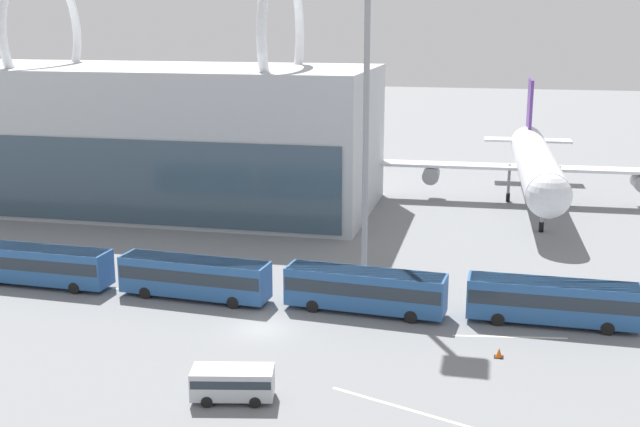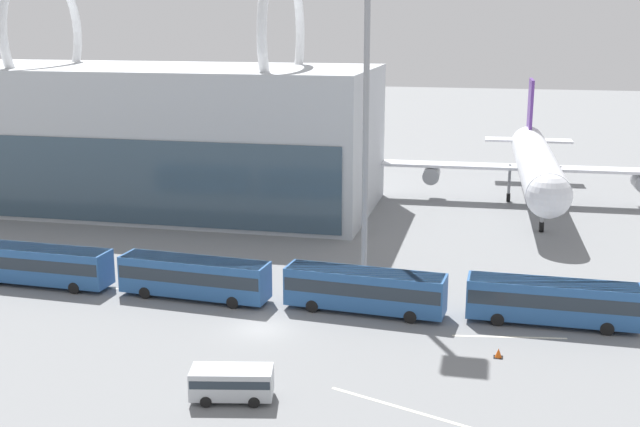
# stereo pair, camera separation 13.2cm
# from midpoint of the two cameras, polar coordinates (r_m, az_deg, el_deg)

# --- Properties ---
(ground_plane) EXTENTS (440.00, 440.00, 0.00)m
(ground_plane) POSITION_cam_midpoint_polar(r_m,az_deg,el_deg) (60.49, -4.22, -8.17)
(ground_plane) COLOR slate
(airliner_at_gate_near) EXTENTS (32.41, 35.29, 15.25)m
(airliner_at_gate_near) POSITION_cam_midpoint_polar(r_m,az_deg,el_deg) (110.66, -13.66, 4.21)
(airliner_at_gate_near) COLOR silver
(airliner_at_gate_near) RESTS_ON ground_plane
(airliner_at_gate_far) EXTENTS (45.53, 42.62, 14.29)m
(airliner_at_gate_far) POSITION_cam_midpoint_polar(r_m,az_deg,el_deg) (102.53, 15.02, 3.53)
(airliner_at_gate_far) COLOR silver
(airliner_at_gate_far) RESTS_ON ground_plane
(shuttle_bus_0) EXTENTS (12.72, 3.26, 3.38)m
(shuttle_bus_0) POSITION_cam_midpoint_polar(r_m,az_deg,el_deg) (73.22, -19.29, -3.37)
(shuttle_bus_0) COLOR #285693
(shuttle_bus_0) RESTS_ON ground_plane
(shuttle_bus_1) EXTENTS (12.79, 3.72, 3.38)m
(shuttle_bus_1) POSITION_cam_midpoint_polar(r_m,az_deg,el_deg) (66.72, -8.97, -4.38)
(shuttle_bus_1) COLOR #285693
(shuttle_bus_1) RESTS_ON ground_plane
(shuttle_bus_2) EXTENTS (12.80, 3.78, 3.38)m
(shuttle_bus_2) POSITION_cam_midpoint_polar(r_m,az_deg,el_deg) (63.03, 3.16, -5.32)
(shuttle_bus_2) COLOR #285693
(shuttle_bus_2) RESTS_ON ground_plane
(shuttle_bus_3) EXTENTS (12.67, 2.98, 3.38)m
(shuttle_bus_3) POSITION_cam_midpoint_polar(r_m,az_deg,el_deg) (62.95, 16.15, -5.89)
(shuttle_bus_3) COLOR #285693
(shuttle_bus_3) RESTS_ON ground_plane
(service_van_foreground) EXTENTS (5.27, 3.06, 2.01)m
(service_van_foreground) POSITION_cam_midpoint_polar(r_m,az_deg,el_deg) (49.65, -6.30, -11.78)
(service_van_foreground) COLOR #B2B7BC
(service_van_foreground) RESTS_ON ground_plane
(floodlight_mast) EXTENTS (2.93, 2.93, 32.40)m
(floodlight_mast) POSITION_cam_midpoint_polar(r_m,az_deg,el_deg) (69.74, 3.34, 13.69)
(floodlight_mast) COLOR gray
(floodlight_mast) RESTS_ON ground_plane
(lane_stripe_0) EXTENTS (5.86, 2.28, 0.01)m
(lane_stripe_0) POSITION_cam_midpoint_polar(r_m,az_deg,el_deg) (73.08, -15.90, -4.77)
(lane_stripe_0) COLOR silver
(lane_stripe_0) RESTS_ON ground_plane
(lane_stripe_1) EXTENTS (8.18, 1.49, 0.01)m
(lane_stripe_1) POSITION_cam_midpoint_polar(r_m,az_deg,el_deg) (60.45, 13.29, -8.53)
(lane_stripe_1) COLOR silver
(lane_stripe_1) RESTS_ON ground_plane
(lane_stripe_3) EXTENTS (9.86, 3.91, 0.01)m
(lane_stripe_3) POSITION_cam_midpoint_polar(r_m,az_deg,el_deg) (49.05, 6.20, -13.67)
(lane_stripe_3) COLOR silver
(lane_stripe_3) RESTS_ON ground_plane
(lane_stripe_4) EXTENTS (8.42, 1.30, 0.01)m
(lane_stripe_4) POSITION_cam_midpoint_polar(r_m,az_deg,el_deg) (71.53, -8.15, -4.77)
(lane_stripe_4) COLOR silver
(lane_stripe_4) RESTS_ON ground_plane
(traffic_cone_0) EXTENTS (0.64, 0.64, 0.67)m
(traffic_cone_0) POSITION_cam_midpoint_polar(r_m,az_deg,el_deg) (56.74, 12.55, -9.65)
(traffic_cone_0) COLOR black
(traffic_cone_0) RESTS_ON ground_plane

